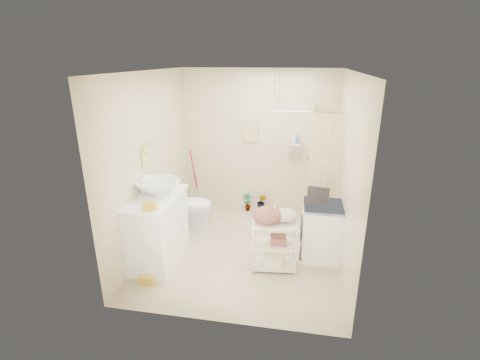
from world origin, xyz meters
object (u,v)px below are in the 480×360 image
object	(u,v)px
toilet	(189,204)
laundry_rack	(274,241)
washing_machine	(322,231)
vanity	(157,229)

from	to	relation	value
toilet	laundry_rack	xyz separation A→B (m)	(1.53, -1.01, 0.01)
toilet	laundry_rack	bearing A→B (deg)	-122.50
toilet	washing_machine	xyz separation A→B (m)	(2.18, -0.60, 0.00)
vanity	laundry_rack	size ratio (longest dim) A/B	1.33
toilet	washing_machine	distance (m)	2.26
toilet	vanity	bearing A→B (deg)	174.79
washing_machine	vanity	bearing A→B (deg)	-168.71
washing_machine	laundry_rack	distance (m)	0.77
washing_machine	laundry_rack	world-z (taller)	laundry_rack
laundry_rack	washing_machine	bearing A→B (deg)	26.83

